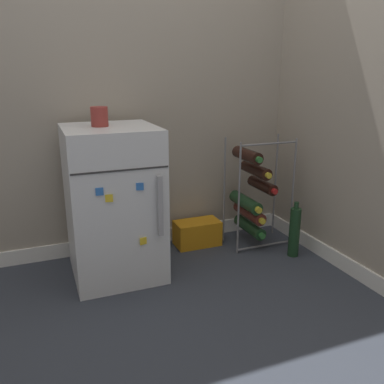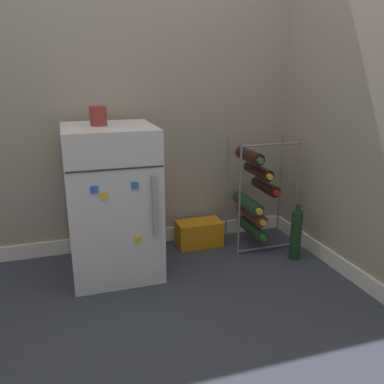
{
  "view_description": "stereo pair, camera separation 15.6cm",
  "coord_description": "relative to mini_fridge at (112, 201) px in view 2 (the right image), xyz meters",
  "views": [
    {
      "loc": [
        -0.55,
        -1.8,
        1.08
      ],
      "look_at": [
        0.28,
        0.29,
        0.41
      ],
      "focal_mm": 38.0,
      "sensor_mm": 36.0,
      "label": 1
    },
    {
      "loc": [
        -0.4,
        -1.86,
        1.08
      ],
      "look_at": [
        0.28,
        0.29,
        0.41
      ],
      "focal_mm": 38.0,
      "sensor_mm": 36.0,
      "label": 2
    }
  ],
  "objects": [
    {
      "name": "mini_fridge",
      "position": [
        0.0,
        0.0,
        0.0
      ],
      "size": [
        0.47,
        0.51,
        0.81
      ],
      "color": "silver",
      "rests_on": "ground_plane"
    },
    {
      "name": "soda_box",
      "position": [
        0.56,
        0.18,
        -0.33
      ],
      "size": [
        0.28,
        0.16,
        0.16
      ],
      "color": "orange",
      "rests_on": "ground_plane"
    },
    {
      "name": "fridge_top_cup",
      "position": [
        -0.04,
        0.02,
        0.45
      ],
      "size": [
        0.09,
        0.09,
        0.1
      ],
      "color": "maroon",
      "rests_on": "mini_fridge"
    },
    {
      "name": "wine_rack",
      "position": [
        0.88,
        0.06,
        -0.07
      ],
      "size": [
        0.39,
        0.32,
        0.69
      ],
      "color": "slate",
      "rests_on": "ground_plane"
    },
    {
      "name": "ground_plane",
      "position": [
        0.18,
        -0.26,
        -0.41
      ],
      "size": [
        14.0,
        14.0,
        0.0
      ],
      "primitive_type": "plane",
      "color": "#333842"
    },
    {
      "name": "wall_back",
      "position": [
        0.18,
        0.33,
        0.83
      ],
      "size": [
        7.03,
        0.07,
        2.5
      ],
      "color": "#9E9384",
      "rests_on": "ground_plane"
    },
    {
      "name": "loose_bottle_floor",
      "position": [
        1.04,
        -0.19,
        -0.25
      ],
      "size": [
        0.06,
        0.06,
        0.34
      ],
      "color": "#19381E",
      "rests_on": "ground_plane"
    }
  ]
}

